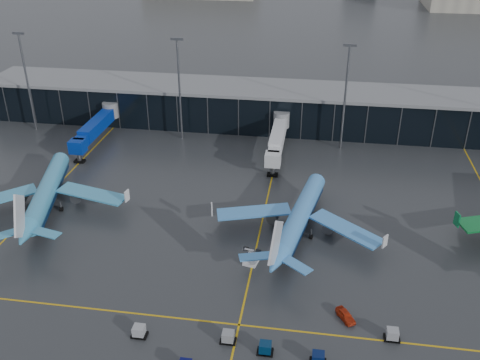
# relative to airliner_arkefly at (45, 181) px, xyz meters

# --- Properties ---
(ground) EXTENTS (600.00, 600.00, 0.00)m
(ground) POSITION_rel_airliner_arkefly_xyz_m (32.32, -12.17, -5.83)
(ground) COLOR #282B2D
(ground) RESTS_ON ground
(terminal_pier) EXTENTS (142.00, 17.00, 10.70)m
(terminal_pier) POSITION_rel_airliner_arkefly_xyz_m (32.32, 49.83, -0.41)
(terminal_pier) COLOR black
(terminal_pier) RESTS_ON ground
(jet_bridges) EXTENTS (94.00, 27.50, 7.20)m
(jet_bridges) POSITION_rel_airliner_arkefly_xyz_m (-2.68, 30.82, -1.28)
(jet_bridges) COLOR #595B60
(jet_bridges) RESTS_ON ground
(flood_masts) EXTENTS (203.00, 0.50, 25.50)m
(flood_masts) POSITION_rel_airliner_arkefly_xyz_m (37.32, 37.83, 7.98)
(flood_masts) COLOR #595B60
(flood_masts) RESTS_ON ground
(taxi_lines) EXTENTS (220.00, 120.00, 0.02)m
(taxi_lines) POSITION_rel_airliner_arkefly_xyz_m (42.32, -1.56, -5.82)
(taxi_lines) COLOR gold
(taxi_lines) RESTS_ON ground
(airliner_arkefly) EXTENTS (41.79, 45.10, 11.66)m
(airliner_arkefly) POSITION_rel_airliner_arkefly_xyz_m (0.00, 0.00, 0.00)
(airliner_arkefly) COLOR #3C98C5
(airliner_arkefly) RESTS_ON ground
(airliner_klm_near) EXTENTS (38.54, 42.10, 11.28)m
(airliner_klm_near) POSITION_rel_airliner_arkefly_xyz_m (49.51, -1.11, -0.19)
(airliner_klm_near) COLOR #428DD9
(airliner_klm_near) RESTS_ON ground
(baggage_carts) EXTENTS (36.96, 11.51, 1.70)m
(baggage_carts) POSITION_rel_airliner_arkefly_xyz_m (45.18, -31.68, -5.07)
(baggage_carts) COLOR black
(baggage_carts) RESTS_ON ground
(mobile_airstair) EXTENTS (2.84, 3.60, 3.45)m
(mobile_airstair) POSITION_rel_airliner_arkefly_xyz_m (42.09, -11.89, -5.06)
(mobile_airstair) COLOR white
(mobile_airstair) RESTS_ON ground
(service_van_red) EXTENTS (3.26, 4.05, 1.30)m
(service_van_red) POSITION_rel_airliner_arkefly_xyz_m (57.40, -23.54, -5.18)
(service_van_red) COLOR #AF270D
(service_van_red) RESTS_ON ground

